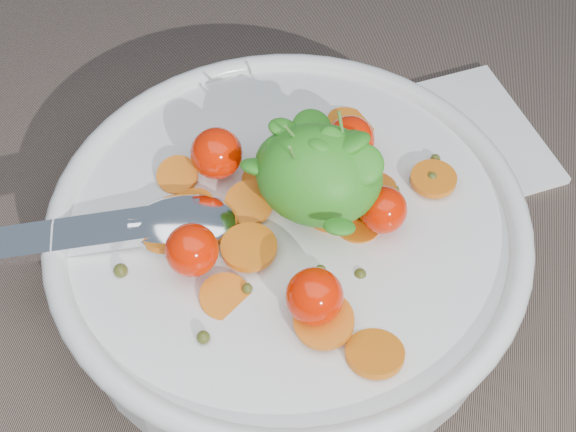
# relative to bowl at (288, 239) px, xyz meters

# --- Properties ---
(ground) EXTENTS (6.00, 6.00, 0.00)m
(ground) POSITION_rel_bowl_xyz_m (0.03, -0.03, -0.03)
(ground) COLOR brown
(ground) RESTS_ON ground
(bowl) EXTENTS (0.31, 0.29, 0.12)m
(bowl) POSITION_rel_bowl_xyz_m (0.00, 0.00, 0.00)
(bowl) COLOR white
(bowl) RESTS_ON ground
(napkin) EXTENTS (0.19, 0.18, 0.01)m
(napkin) POSITION_rel_bowl_xyz_m (0.09, 0.13, -0.03)
(napkin) COLOR white
(napkin) RESTS_ON ground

